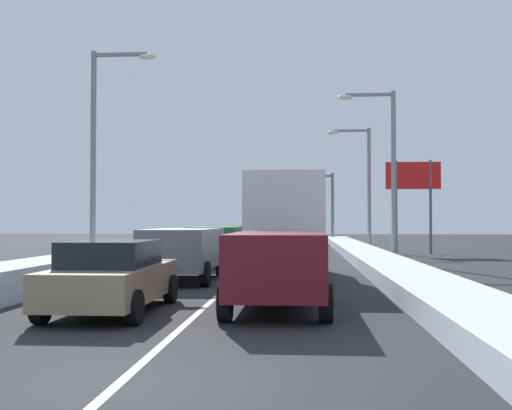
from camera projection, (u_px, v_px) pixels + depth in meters
ground_plane at (251, 266)px, 26.02m from camera, size 125.78×125.78×0.00m
lane_stripe_between_right_lane_and_center_lane at (259, 259)px, 30.84m from camera, size 0.14×53.21×0.01m
snow_bank_right_shoulder at (365, 255)px, 30.45m from camera, size 1.92×53.21×0.48m
snow_bank_left_shoulder at (156, 251)px, 31.25m from camera, size 1.75×53.21×0.80m
suv_maroon_right_lane_nearest at (279, 263)px, 13.28m from camera, size 2.16×4.90×1.67m
box_truck_right_lane_second at (287, 222)px, 20.49m from camera, size 2.53×7.20×3.36m
sedan_white_right_lane_third at (290, 246)px, 28.38m from camera, size 2.00×4.50×1.51m
sedan_navy_right_lane_fourth at (290, 241)px, 34.33m from camera, size 2.00×4.50×1.51m
sedan_red_right_lane_fifth at (295, 239)px, 39.86m from camera, size 2.00×4.50×1.51m
sedan_tan_center_lane_nearest at (113, 276)px, 12.83m from camera, size 2.00×4.50×1.51m
suv_gray_center_lane_second at (184, 249)px, 19.60m from camera, size 2.16×4.90×1.67m
suv_green_center_lane_third at (218, 242)px, 26.63m from camera, size 2.16×4.90×1.67m
suv_black_center_lane_fourth at (229, 237)px, 33.61m from camera, size 2.16×4.90×1.67m
sedan_charcoal_center_lane_fifth at (241, 239)px, 39.95m from camera, size 2.00×4.50×1.51m
traffic_light_gantry at (306, 192)px, 54.87m from camera, size 7.54×0.47×6.20m
street_lamp_right_near at (385, 159)px, 28.10m from camera, size 2.66×0.36×7.91m
street_lamp_right_mid at (363, 177)px, 37.75m from camera, size 2.66×0.36×7.67m
street_lamp_left_mid at (102, 139)px, 24.41m from camera, size 2.66×0.36×8.74m
roadside_sign_right at (413, 185)px, 35.94m from camera, size 3.20×0.16×5.50m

